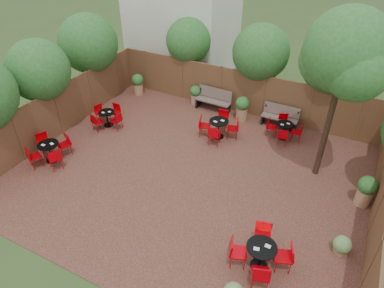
% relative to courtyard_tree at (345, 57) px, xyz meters
% --- Properties ---
extents(ground, '(80.00, 80.00, 0.00)m').
position_rel_courtyard_tree_xyz_m(ground, '(-3.99, -2.16, -4.41)').
color(ground, '#354F23').
rests_on(ground, ground).
extents(courtyard_paving, '(12.00, 10.00, 0.02)m').
position_rel_courtyard_tree_xyz_m(courtyard_paving, '(-3.99, -2.16, -4.40)').
color(courtyard_paving, '#3C1C18').
rests_on(courtyard_paving, ground).
extents(fence_back, '(12.00, 0.08, 2.00)m').
position_rel_courtyard_tree_xyz_m(fence_back, '(-3.99, 2.84, -3.41)').
color(fence_back, brown).
rests_on(fence_back, ground).
extents(fence_left, '(0.08, 10.00, 2.00)m').
position_rel_courtyard_tree_xyz_m(fence_left, '(-9.99, -2.16, -3.41)').
color(fence_left, brown).
rests_on(fence_left, ground).
extents(fence_right, '(0.08, 10.00, 2.00)m').
position_rel_courtyard_tree_xyz_m(fence_right, '(2.01, -2.16, -3.41)').
color(fence_right, brown).
rests_on(fence_right, ground).
extents(overhang_foliage, '(15.75, 10.97, 2.69)m').
position_rel_courtyard_tree_xyz_m(overhang_foliage, '(-5.99, 0.47, -1.66)').
color(overhang_foliage, '#225E1E').
rests_on(overhang_foliage, ground).
extents(courtyard_tree, '(2.72, 2.62, 5.85)m').
position_rel_courtyard_tree_xyz_m(courtyard_tree, '(0.00, 0.00, 0.00)').
color(courtyard_tree, black).
rests_on(courtyard_tree, courtyard_paving).
extents(park_bench_left, '(1.65, 0.57, 1.01)m').
position_rel_courtyard_tree_xyz_m(park_bench_left, '(-5.14, 2.47, -3.87)').
color(park_bench_left, brown).
rests_on(park_bench_left, courtyard_paving).
extents(park_bench_right, '(1.53, 0.49, 0.94)m').
position_rel_courtyard_tree_xyz_m(park_bench_right, '(-2.05, 2.47, -3.90)').
color(park_bench_right, brown).
rests_on(park_bench_right, courtyard_paving).
extents(bistro_tables, '(10.07, 7.88, 0.92)m').
position_rel_courtyard_tree_xyz_m(bistro_tables, '(-4.54, -1.77, -3.95)').
color(bistro_tables, black).
rests_on(bistro_tables, courtyard_paving).
extents(planters, '(11.32, 3.96, 1.10)m').
position_rel_courtyard_tree_xyz_m(planters, '(-3.98, 1.39, -3.82)').
color(planters, '#9C724E').
rests_on(planters, courtyard_paving).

